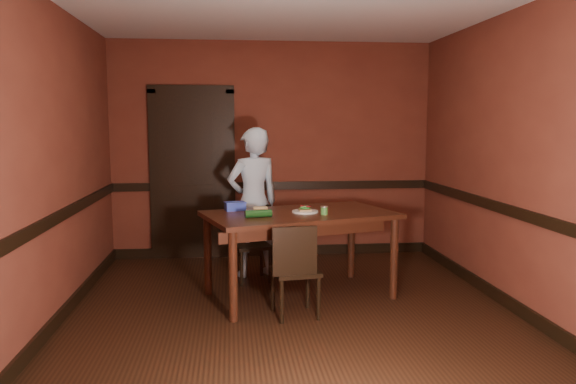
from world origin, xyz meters
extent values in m
cube|color=black|center=(0.00, 0.00, 0.00)|extent=(4.00, 4.50, 0.01)
cube|color=silver|center=(0.00, 0.00, 2.70)|extent=(4.00, 4.50, 0.01)
cube|color=maroon|center=(0.00, 2.25, 1.35)|extent=(4.00, 0.02, 2.70)
cube|color=maroon|center=(0.00, -2.25, 1.35)|extent=(4.00, 0.02, 2.70)
cube|color=maroon|center=(-2.00, 0.00, 1.35)|extent=(0.02, 4.50, 2.70)
cube|color=maroon|center=(2.00, 0.00, 1.35)|extent=(0.02, 4.50, 2.70)
cube|color=black|center=(0.00, 2.23, 0.90)|extent=(4.00, 0.03, 0.10)
cube|color=black|center=(-1.99, 0.00, 0.90)|extent=(0.03, 4.50, 0.10)
cube|color=black|center=(1.99, 0.00, 0.90)|extent=(0.03, 4.50, 0.10)
cube|color=black|center=(0.00, 2.23, 0.06)|extent=(4.00, 0.03, 0.12)
cube|color=black|center=(-1.99, 0.00, 0.06)|extent=(0.03, 4.50, 0.12)
cube|color=black|center=(1.99, 0.00, 0.06)|extent=(0.03, 4.50, 0.12)
cube|color=black|center=(-1.00, 2.21, 1.02)|extent=(0.85, 0.04, 2.05)
cube|color=black|center=(-1.48, 2.23, 1.02)|extent=(0.10, 0.06, 2.15)
cube|color=black|center=(-0.52, 2.23, 1.02)|extent=(0.10, 0.06, 2.15)
cube|color=black|center=(-1.00, 2.23, 2.10)|extent=(1.05, 0.06, 0.10)
cube|color=black|center=(0.13, 0.49, 0.42)|extent=(1.99, 1.47, 0.83)
imported|color=silver|center=(-0.29, 1.31, 0.82)|extent=(0.70, 0.58, 1.64)
cylinder|color=silver|center=(0.18, 0.49, 0.84)|extent=(0.25, 0.25, 0.01)
cube|color=tan|center=(0.18, 0.49, 0.85)|extent=(0.12, 0.11, 0.02)
ellipsoid|color=#287E2A|center=(0.18, 0.49, 0.87)|extent=(0.11, 0.10, 0.02)
cylinder|color=#B1111E|center=(0.16, 0.51, 0.89)|extent=(0.04, 0.04, 0.01)
cylinder|color=#B1111E|center=(0.21, 0.48, 0.89)|extent=(0.04, 0.04, 0.01)
cylinder|color=#88C56C|center=(0.15, 0.47, 0.89)|extent=(0.03, 0.03, 0.01)
cylinder|color=#88C56C|center=(0.21, 0.52, 0.89)|extent=(0.03, 0.03, 0.01)
cylinder|color=#88C56C|center=(0.18, 0.49, 0.89)|extent=(0.03, 0.03, 0.01)
cylinder|color=#478E3A|center=(0.34, 0.34, 0.87)|extent=(0.07, 0.07, 0.07)
cylinder|color=silver|center=(0.34, 0.34, 0.91)|extent=(0.07, 0.07, 0.01)
cylinder|color=silver|center=(-0.25, 0.51, 0.84)|extent=(0.18, 0.18, 0.01)
cube|color=#EFC97C|center=(-0.25, 0.51, 0.86)|extent=(0.13, 0.09, 0.04)
cube|color=blue|center=(-0.49, 0.69, 0.87)|extent=(0.21, 0.17, 0.07)
cube|color=blue|center=(-0.49, 0.69, 0.91)|extent=(0.23, 0.18, 0.01)
cylinder|color=#133B13|center=(-0.28, 0.25, 0.87)|extent=(0.26, 0.11, 0.07)
camera|label=1|loc=(-0.53, -4.81, 1.69)|focal=35.00mm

